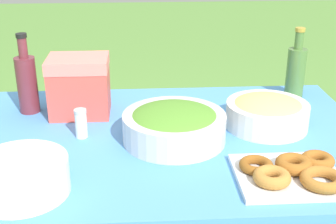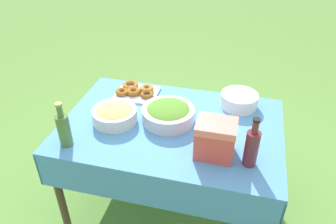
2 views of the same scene
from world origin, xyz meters
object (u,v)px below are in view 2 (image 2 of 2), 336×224
Objects in this scene: plate_stack at (239,100)px; cooler_box at (215,139)px; donut_platter at (136,91)px; wine_bottle at (252,147)px; pasta_bowl at (115,114)px; salad_bowl at (168,113)px; olive_oil_bottle at (64,129)px.

cooler_box reaches higher than plate_stack.
donut_platter is 1.02× the size of wine_bottle.
pasta_bowl is 0.84m from plate_stack.
salad_bowl is at bearing 14.95° from pasta_bowl.
cooler_box reaches higher than salad_bowl.
donut_platter is 0.83m from cooler_box.
salad_bowl is at bearing -146.05° from plate_stack.
salad_bowl is 1.55× the size of cooler_box.
donut_platter is 1.40× the size of cooler_box.
salad_bowl is 0.41m from donut_platter.
donut_platter is at bearing 72.15° from olive_oil_bottle.
cooler_box is at bearing 8.48° from olive_oil_bottle.
salad_bowl reaches higher than plate_stack.
salad_bowl is 0.51m from plate_stack.
cooler_box is at bearing -37.16° from salad_bowl.
olive_oil_bottle reaches higher than pasta_bowl.
cooler_box is (0.66, -0.16, 0.05)m from pasta_bowl.
cooler_box is (-0.10, -0.54, 0.06)m from plate_stack.
donut_platter is at bearing 146.63° from wine_bottle.
salad_bowl is at bearing 142.84° from cooler_box.
pasta_bowl is at bearing -153.62° from plate_stack.
wine_bottle reaches higher than salad_bowl.
olive_oil_bottle is (-0.94, -0.66, 0.06)m from plate_stack.
wine_bottle is (0.85, -0.19, 0.06)m from pasta_bowl.
plate_stack is 0.84× the size of wine_bottle.
cooler_box is at bearing -100.29° from plate_stack.
olive_oil_bottle reaches higher than plate_stack.
pasta_bowl reaches higher than plate_stack.
donut_platter is at bearing 141.00° from cooler_box.
wine_bottle is (1.04, 0.09, 0.01)m from olive_oil_bottle.
salad_bowl is 0.34m from pasta_bowl.
olive_oil_bottle reaches higher than salad_bowl.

